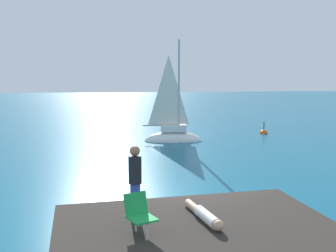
# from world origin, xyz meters

# --- Properties ---
(ground_plane) EXTENTS (160.00, 160.00, 0.00)m
(ground_plane) POSITION_xyz_m (0.00, 0.00, 0.00)
(ground_plane) COLOR #0F5675
(shore_ledge) EXTENTS (6.32, 4.98, 1.03)m
(shore_ledge) POSITION_xyz_m (-0.20, -3.72, 0.51)
(shore_ledge) COLOR #2D2823
(shore_ledge) RESTS_ON ground
(boulder_seaward) EXTENTS (1.02, 1.16, 0.64)m
(boulder_seaward) POSITION_xyz_m (-0.22, -1.27, 0.00)
(boulder_seaward) COLOR #2A2A1E
(boulder_seaward) RESTS_ON ground
(boulder_inland) EXTENTS (2.02, 1.97, 1.08)m
(boulder_inland) POSITION_xyz_m (0.95, -1.04, 0.00)
(boulder_inland) COLOR #322622
(boulder_inland) RESTS_ON ground
(sailboat_near) EXTENTS (3.73, 1.43, 6.84)m
(sailboat_near) POSITION_xyz_m (1.50, 12.77, 0.37)
(sailboat_near) COLOR white
(sailboat_near) RESTS_ON ground
(person_sunbather) EXTENTS (0.53, 1.74, 0.25)m
(person_sunbather) POSITION_xyz_m (-0.00, -3.28, 1.14)
(person_sunbather) COLOR white
(person_sunbather) RESTS_ON shore_ledge
(person_standing) EXTENTS (0.28, 0.28, 1.62)m
(person_standing) POSITION_xyz_m (-1.48, -3.02, 1.89)
(person_standing) COLOR #334CB2
(person_standing) RESTS_ON shore_ledge
(beach_chair) EXTENTS (0.68, 0.74, 0.80)m
(beach_chair) POSITION_xyz_m (-1.44, -3.83, 1.47)
(beach_chair) COLOR green
(beach_chair) RESTS_ON shore_ledge
(marker_buoy) EXTENTS (0.56, 0.56, 1.13)m
(marker_buoy) POSITION_xyz_m (8.25, 15.10, 0.01)
(marker_buoy) COLOR #EA5114
(marker_buoy) RESTS_ON ground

